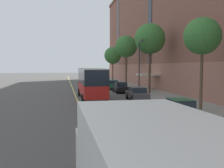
{
  "coord_description": "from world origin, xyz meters",
  "views": [
    {
      "loc": [
        -2.48,
        -31.08,
        3.95
      ],
      "look_at": [
        3.26,
        0.09,
        1.8
      ],
      "focal_mm": 42.0,
      "sensor_mm": 36.0,
      "label": 1
    }
  ],
  "objects_px": {
    "street_tree_near_corner": "(202,36)",
    "street_tree_far_downtown": "(113,55)",
    "street_tree_mid_block": "(150,39)",
    "parked_car_green_4": "(179,109)",
    "parked_car_green_7": "(98,79)",
    "street_tree_far_uptown": "(126,47)",
    "parked_car_green_0": "(112,84)",
    "parked_car_darkgray_2": "(137,94)",
    "parked_car_black_5": "(121,87)",
    "street_lamp": "(140,61)",
    "fire_hydrant": "(180,106)",
    "city_bus": "(91,81)",
    "parked_car_silver_3": "(103,81)"
  },
  "relations": [
    {
      "from": "street_tree_far_uptown",
      "to": "street_lamp",
      "type": "distance_m",
      "value": 15.59
    },
    {
      "from": "parked_car_green_7",
      "to": "street_tree_far_downtown",
      "type": "relative_size",
      "value": 0.55
    },
    {
      "from": "parked_car_green_4",
      "to": "street_tree_mid_block",
      "type": "relative_size",
      "value": 0.46
    },
    {
      "from": "street_tree_near_corner",
      "to": "parked_car_green_4",
      "type": "bearing_deg",
      "value": -137.94
    },
    {
      "from": "street_lamp",
      "to": "parked_car_green_4",
      "type": "bearing_deg",
      "value": -95.89
    },
    {
      "from": "street_tree_mid_block",
      "to": "parked_car_green_4",
      "type": "bearing_deg",
      "value": -101.32
    },
    {
      "from": "parked_car_darkgray_2",
      "to": "parked_car_black_5",
      "type": "xyz_separation_m",
      "value": [
        0.08,
        9.38,
        0.0
      ]
    },
    {
      "from": "parked_car_green_0",
      "to": "parked_car_black_5",
      "type": "xyz_separation_m",
      "value": [
        0.15,
        -6.17,
        -0.0
      ]
    },
    {
      "from": "parked_car_green_0",
      "to": "parked_car_silver_3",
      "type": "distance_m",
      "value": 11.66
    },
    {
      "from": "street_tree_far_downtown",
      "to": "fire_hydrant",
      "type": "relative_size",
      "value": 11.87
    },
    {
      "from": "parked_car_silver_3",
      "to": "street_tree_far_downtown",
      "type": "height_order",
      "value": "street_tree_far_downtown"
    },
    {
      "from": "street_tree_mid_block",
      "to": "street_lamp",
      "type": "xyz_separation_m",
      "value": [
        -1.78,
        -1.08,
        -3.12
      ]
    },
    {
      "from": "street_tree_far_uptown",
      "to": "street_tree_far_downtown",
      "type": "height_order",
      "value": "street_tree_far_uptown"
    },
    {
      "from": "street_tree_near_corner",
      "to": "street_tree_far_downtown",
      "type": "bearing_deg",
      "value": 90.0
    },
    {
      "from": "parked_car_darkgray_2",
      "to": "street_tree_near_corner",
      "type": "distance_m",
      "value": 10.43
    },
    {
      "from": "parked_car_black_5",
      "to": "street_lamp",
      "type": "bearing_deg",
      "value": -68.88
    },
    {
      "from": "parked_car_black_5",
      "to": "street_tree_near_corner",
      "type": "height_order",
      "value": "street_tree_near_corner"
    },
    {
      "from": "parked_car_green_7",
      "to": "street_tree_far_uptown",
      "type": "distance_m",
      "value": 15.92
    },
    {
      "from": "parked_car_black_5",
      "to": "parked_car_darkgray_2",
      "type": "bearing_deg",
      "value": -90.48
    },
    {
      "from": "street_tree_near_corner",
      "to": "fire_hydrant",
      "type": "relative_size",
      "value": 11.17
    },
    {
      "from": "parked_car_black_5",
      "to": "parked_car_green_7",
      "type": "height_order",
      "value": "same"
    },
    {
      "from": "parked_car_green_4",
      "to": "parked_car_black_5",
      "type": "height_order",
      "value": "same"
    },
    {
      "from": "parked_car_green_4",
      "to": "street_lamp",
      "type": "relative_size",
      "value": 0.61
    },
    {
      "from": "city_bus",
      "to": "parked_car_darkgray_2",
      "type": "distance_m",
      "value": 5.64
    },
    {
      "from": "parked_car_green_0",
      "to": "parked_car_darkgray_2",
      "type": "xyz_separation_m",
      "value": [
        0.07,
        -15.55,
        -0.0
      ]
    },
    {
      "from": "parked_car_green_7",
      "to": "street_tree_near_corner",
      "type": "distance_m",
      "value": 42.6
    },
    {
      "from": "parked_car_green_4",
      "to": "street_tree_near_corner",
      "type": "relative_size",
      "value": 0.56
    },
    {
      "from": "parked_car_black_5",
      "to": "street_lamp",
      "type": "distance_m",
      "value": 6.01
    },
    {
      "from": "city_bus",
      "to": "parked_car_darkgray_2",
      "type": "xyz_separation_m",
      "value": [
        5.13,
        -1.89,
        -1.36
      ]
    },
    {
      "from": "city_bus",
      "to": "parked_car_green_0",
      "type": "relative_size",
      "value": 2.31
    },
    {
      "from": "parked_car_green_4",
      "to": "fire_hydrant",
      "type": "relative_size",
      "value": 6.27
    },
    {
      "from": "street_tree_near_corner",
      "to": "street_tree_mid_block",
      "type": "relative_size",
      "value": 0.82
    },
    {
      "from": "street_tree_far_uptown",
      "to": "fire_hydrant",
      "type": "height_order",
      "value": "street_tree_far_uptown"
    },
    {
      "from": "city_bus",
      "to": "parked_car_silver_3",
      "type": "relative_size",
      "value": 2.45
    },
    {
      "from": "parked_car_green_0",
      "to": "parked_car_darkgray_2",
      "type": "distance_m",
      "value": 15.55
    },
    {
      "from": "parked_car_darkgray_2",
      "to": "parked_car_black_5",
      "type": "bearing_deg",
      "value": 89.52
    },
    {
      "from": "street_tree_mid_block",
      "to": "fire_hydrant",
      "type": "xyz_separation_m",
      "value": [
        -1.88,
        -14.01,
        -7.24
      ]
    },
    {
      "from": "street_tree_far_downtown",
      "to": "fire_hydrant",
      "type": "distance_m",
      "value": 42.68
    },
    {
      "from": "parked_car_darkgray_2",
      "to": "street_tree_mid_block",
      "type": "relative_size",
      "value": 0.45
    },
    {
      "from": "parked_car_green_4",
      "to": "fire_hydrant",
      "type": "height_order",
      "value": "parked_car_green_4"
    },
    {
      "from": "parked_car_silver_3",
      "to": "parked_car_green_7",
      "type": "height_order",
      "value": "same"
    },
    {
      "from": "city_bus",
      "to": "parked_car_black_5",
      "type": "relative_size",
      "value": 2.32
    },
    {
      "from": "parked_car_green_0",
      "to": "street_tree_near_corner",
      "type": "relative_size",
      "value": 0.59
    },
    {
      "from": "street_tree_mid_block",
      "to": "street_lamp",
      "type": "bearing_deg",
      "value": -148.8
    },
    {
      "from": "street_tree_near_corner",
      "to": "street_tree_far_downtown",
      "type": "xyz_separation_m",
      "value": [
        -0.0,
        42.29,
        0.06
      ]
    },
    {
      "from": "parked_car_green_7",
      "to": "parked_car_silver_3",
      "type": "bearing_deg",
      "value": -88.67
    },
    {
      "from": "street_tree_far_uptown",
      "to": "street_tree_mid_block",
      "type": "bearing_deg",
      "value": -90.0
    },
    {
      "from": "fire_hydrant",
      "to": "street_lamp",
      "type": "bearing_deg",
      "value": 89.56
    },
    {
      "from": "parked_car_green_0",
      "to": "street_tree_mid_block",
      "type": "height_order",
      "value": "street_tree_mid_block"
    },
    {
      "from": "parked_car_green_0",
      "to": "parked_car_darkgray_2",
      "type": "height_order",
      "value": "same"
    }
  ]
}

